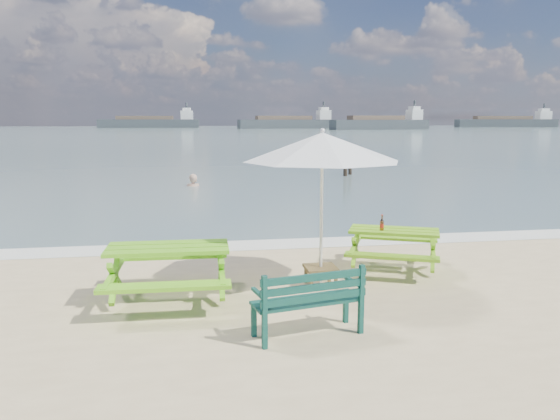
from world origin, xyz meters
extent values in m
plane|color=slate|center=(0.00, 85.00, 0.00)|extent=(300.00, 300.00, 0.00)
cube|color=silver|center=(0.00, 4.60, 0.01)|extent=(22.00, 0.90, 0.01)
cube|color=#65B71B|center=(-2.33, 1.34, 0.79)|extent=(1.72, 0.84, 0.05)
cube|color=#65B71B|center=(-2.31, 2.14, 0.47)|extent=(1.71, 0.34, 0.05)
cube|color=#65B71B|center=(-2.35, 0.55, 0.47)|extent=(1.71, 0.34, 0.05)
cube|color=#65B71B|center=(-2.33, 1.34, 0.36)|extent=(1.62, 0.99, 0.72)
cube|color=#6EAB1A|center=(1.42, 2.39, 0.69)|extent=(1.65, 1.23, 0.05)
cube|color=#6EAB1A|center=(1.70, 3.03, 0.41)|extent=(1.47, 0.83, 0.05)
cube|color=#6EAB1A|center=(1.14, 1.75, 0.41)|extent=(1.47, 0.83, 0.05)
cube|color=#6EAB1A|center=(1.42, 2.39, 0.32)|extent=(1.62, 1.33, 0.63)
cube|color=#0D3A32|center=(-0.64, -0.15, 0.42)|extent=(1.39, 0.68, 0.04)
cube|color=#0D3A32|center=(-0.59, -0.36, 0.65)|extent=(1.32, 0.32, 0.34)
cube|color=#0D3A32|center=(-0.64, -0.15, 0.21)|extent=(1.31, 0.71, 0.42)
cube|color=brown|center=(-0.03, 1.70, 0.29)|extent=(0.49, 0.49, 0.05)
cube|color=brown|center=(-0.03, 1.70, 0.13)|extent=(0.43, 0.43, 0.27)
cylinder|color=silver|center=(-0.03, 1.70, 1.16)|extent=(0.05, 0.05, 2.31)
cone|color=silver|center=(-0.03, 1.70, 2.17)|extent=(2.45, 2.45, 0.43)
cylinder|color=#914315|center=(1.19, 2.36, 0.79)|extent=(0.07, 0.07, 0.16)
cylinder|color=#914315|center=(1.19, 2.36, 0.94)|extent=(0.03, 0.03, 0.08)
cylinder|color=#A61D13|center=(1.19, 2.36, 0.79)|extent=(0.07, 0.07, 0.06)
imported|color=tan|center=(-1.94, 14.77, -0.45)|extent=(0.74, 0.55, 1.84)
cylinder|color=black|center=(4.83, 17.31, 0.46)|extent=(0.18, 0.18, 1.31)
cylinder|color=black|center=(5.23, 17.91, 0.36)|extent=(0.16, 0.16, 1.11)
cube|color=#343B3E|center=(38.28, 107.63, 1.00)|extent=(22.20, 6.97, 2.20)
cube|color=silver|center=(46.50, 108.78, 3.20)|extent=(3.01, 3.33, 2.20)
cube|color=#343B3E|center=(-12.38, 137.03, 1.00)|extent=(25.16, 5.09, 2.20)
cube|color=silver|center=(-2.89, 136.62, 3.20)|extent=(3.13, 3.13, 2.20)
cube|color=#343B3E|center=(20.64, 121.85, 1.00)|extent=(23.70, 6.17, 2.20)
cube|color=silver|center=(29.50, 122.68, 3.20)|extent=(3.08, 3.25, 2.20)
cube|color=#343B3E|center=(82.24, 131.19, 1.00)|extent=(27.40, 6.60, 2.20)
cube|color=silver|center=(92.51, 130.20, 3.20)|extent=(3.53, 3.30, 2.20)
camera|label=1|loc=(-1.97, -6.31, 2.60)|focal=35.00mm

